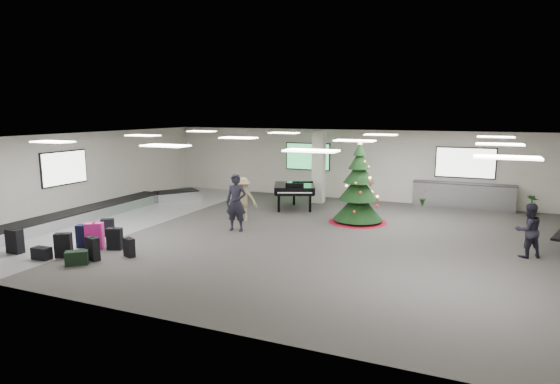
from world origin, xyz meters
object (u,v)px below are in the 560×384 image
at_px(grand_piano, 294,189).
at_px(traveler_bench, 528,230).
at_px(potted_plant_left, 424,197).
at_px(pink_suitcase, 95,236).
at_px(traveler_b, 243,200).
at_px(christmas_tree, 358,194).
at_px(potted_plant_right, 532,205).
at_px(traveler_a, 236,203).
at_px(baggage_carousel, 107,209).
at_px(service_counter, 463,196).

distance_m(grand_piano, traveler_bench, 9.11).
distance_m(traveler_bench, potted_plant_left, 7.13).
relative_size(pink_suitcase, traveler_b, 0.49).
distance_m(christmas_tree, traveler_b, 4.23).
xyz_separation_m(pink_suitcase, potted_plant_right, (12.37, 10.31, 0.01)).
bearing_deg(traveler_a, potted_plant_right, 27.56).
xyz_separation_m(potted_plant_left, potted_plant_right, (4.11, -0.03, -0.02)).
xyz_separation_m(baggage_carousel, grand_piano, (6.37, 3.95, 0.64)).
relative_size(potted_plant_left, potted_plant_right, 1.04).
bearing_deg(grand_piano, potted_plant_right, -6.03).
relative_size(baggage_carousel, traveler_bench, 6.33).
xyz_separation_m(baggage_carousel, traveler_bench, (14.74, 0.35, 0.55)).
bearing_deg(potted_plant_right, baggage_carousel, -156.96).
bearing_deg(traveler_b, baggage_carousel, 176.10).
bearing_deg(baggage_carousel, traveler_b, 11.08).
bearing_deg(traveler_b, christmas_tree, 6.44).
bearing_deg(traveler_b, traveler_bench, -19.46).
height_order(service_counter, pink_suitcase, service_counter).
xyz_separation_m(service_counter, potted_plant_left, (-1.54, -0.15, -0.13)).
bearing_deg(christmas_tree, baggage_carousel, -164.46).
relative_size(service_counter, potted_plant_right, 5.10).
bearing_deg(potted_plant_right, grand_piano, -163.93).
bearing_deg(traveler_b, grand_piano, 57.62).
xyz_separation_m(baggage_carousel, traveler_a, (5.89, -0.24, 0.76)).
height_order(pink_suitcase, grand_piano, grand_piano).
distance_m(traveler_b, potted_plant_right, 11.36).
bearing_deg(traveler_bench, potted_plant_left, -89.21).
bearing_deg(pink_suitcase, service_counter, 19.40).
height_order(baggage_carousel, grand_piano, grand_piano).
distance_m(service_counter, traveler_b, 9.30).
bearing_deg(potted_plant_left, grand_piano, -151.87).
height_order(pink_suitcase, christmas_tree, christmas_tree).
relative_size(pink_suitcase, potted_plant_right, 1.01).
distance_m(christmas_tree, traveler_bench, 5.81).
bearing_deg(traveler_a, pink_suitcase, -137.05).
height_order(traveler_a, potted_plant_left, traveler_a).
distance_m(grand_piano, traveler_a, 4.22).
relative_size(traveler_b, traveler_bench, 1.07).
xyz_separation_m(traveler_b, traveler_bench, (9.27, -0.73, -0.06)).
xyz_separation_m(service_counter, pink_suitcase, (-9.80, -10.49, -0.16)).
xyz_separation_m(pink_suitcase, traveler_b, (2.43, 4.83, 0.43)).
bearing_deg(pink_suitcase, potted_plant_right, 12.27).
xyz_separation_m(baggage_carousel, potted_plant_right, (15.41, 6.55, 0.18)).
height_order(pink_suitcase, traveler_b, traveler_b).
height_order(traveler_bench, potted_plant_right, traveler_bench).
bearing_deg(service_counter, traveler_b, -142.48).
bearing_deg(traveler_a, grand_piano, 75.55).
bearing_deg(traveler_bench, baggage_carousel, -26.74).
relative_size(baggage_carousel, grand_piano, 3.84).
relative_size(baggage_carousel, traveler_b, 5.89).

